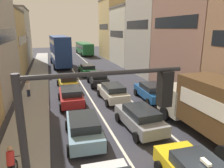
{
  "coord_description": "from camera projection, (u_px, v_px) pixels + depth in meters",
  "views": [
    {
      "loc": [
        -5.06,
        -4.83,
        6.31
      ],
      "look_at": [
        0.0,
        12.0,
        1.6
      ],
      "focal_mm": 33.4,
      "sensor_mm": 36.0,
      "label": 1
    }
  ],
  "objects": [
    {
      "name": "sidewalk_left",
      "position": [
        37.0,
        84.0,
        24.12
      ],
      "size": [
        2.6,
        64.0,
        0.14
      ],
      "primitive_type": "cube",
      "color": "#A1A1A1",
      "rests_on": "ground"
    },
    {
      "name": "lane_stripe_left",
      "position": [
        80.0,
        81.0,
        25.53
      ],
      "size": [
        0.16,
        60.0,
        0.01
      ],
      "primitive_type": "cube",
      "color": "silver",
      "rests_on": "ground"
    },
    {
      "name": "lane_stripe_right",
      "position": [
        107.0,
        80.0,
        26.48
      ],
      "size": [
        0.16,
        60.0,
        0.01
      ],
      "primitive_type": "cube",
      "color": "silver",
      "rests_on": "ground"
    },
    {
      "name": "building_row_right",
      "position": [
        159.0,
        31.0,
        29.22
      ],
      "size": [
        7.2,
        43.9,
        12.76
      ],
      "rotation": [
        0.0,
        0.0,
        -1.57
      ],
      "color": "tan",
      "rests_on": "ground"
    },
    {
      "name": "traffic_light_pole",
      "position": [
        85.0,
        144.0,
        4.62
      ],
      "size": [
        3.58,
        0.38,
        5.5
      ],
      "color": "#2D2D33",
      "rests_on": "ground"
    },
    {
      "name": "removalist_box_truck",
      "position": [
        212.0,
        106.0,
        11.96
      ],
      "size": [
        2.79,
        7.74,
        3.58
      ],
      "rotation": [
        0.0,
        0.0,
        1.59
      ],
      "color": "#B7B29E",
      "rests_on": "ground"
    },
    {
      "name": "sedan_centre_lane_second",
      "position": [
        140.0,
        118.0,
        13.26
      ],
      "size": [
        2.24,
        4.39,
        1.49
      ],
      "rotation": [
        0.0,
        0.0,
        1.62
      ],
      "color": "gray",
      "rests_on": "ground"
    },
    {
      "name": "wagon_left_lane_second",
      "position": [
        84.0,
        128.0,
        11.95
      ],
      "size": [
        2.24,
        4.39,
        1.49
      ],
      "rotation": [
        0.0,
        0.0,
        1.52
      ],
      "color": "#759EB7",
      "rests_on": "ground"
    },
    {
      "name": "hatchback_centre_lane_third",
      "position": [
        113.0,
        92.0,
        18.65
      ],
      "size": [
        2.1,
        4.32,
        1.49
      ],
      "rotation": [
        0.0,
        0.0,
        1.58
      ],
      "color": "beige",
      "rests_on": "ground"
    },
    {
      "name": "sedan_left_lane_third",
      "position": [
        71.0,
        96.0,
        17.65
      ],
      "size": [
        2.11,
        4.33,
        1.49
      ],
      "rotation": [
        0.0,
        0.0,
        1.56
      ],
      "color": "#A51E1E",
      "rests_on": "ground"
    },
    {
      "name": "coupe_centre_lane_fourth",
      "position": [
        98.0,
        78.0,
        23.78
      ],
      "size": [
        2.21,
        4.37,
        1.49
      ],
      "rotation": [
        0.0,
        0.0,
        1.53
      ],
      "color": "black",
      "rests_on": "ground"
    },
    {
      "name": "sedan_left_lane_fourth",
      "position": [
        68.0,
        81.0,
        22.45
      ],
      "size": [
        2.18,
        4.36,
        1.49
      ],
      "rotation": [
        0.0,
        0.0,
        1.61
      ],
      "color": "#B29319",
      "rests_on": "ground"
    },
    {
      "name": "sedan_centre_lane_fifth",
      "position": [
        87.0,
        69.0,
        28.85
      ],
      "size": [
        2.12,
        4.33,
        1.49
      ],
      "rotation": [
        0.0,
        0.0,
        1.59
      ],
      "color": "#19592D",
      "rests_on": "ground"
    },
    {
      "name": "sedan_right_lane_behind_truck",
      "position": [
        151.0,
        91.0,
        18.82
      ],
      "size": [
        2.24,
        4.39,
        1.49
      ],
      "rotation": [
        0.0,
        0.0,
        1.52
      ],
      "color": "#194C8C",
      "rests_on": "ground"
    },
    {
      "name": "bus_mid_queue_primary",
      "position": [
        60.0,
        50.0,
        35.2
      ],
      "size": [
        3.2,
        10.61,
        5.06
      ],
      "rotation": [
        0.0,
        0.0,
        1.62
      ],
      "color": "navy",
      "rests_on": "ground"
    },
    {
      "name": "bus_far_queue_secondary",
      "position": [
        84.0,
        48.0,
        50.8
      ],
      "size": [
        2.98,
        10.56,
        2.9
      ],
      "rotation": [
        0.0,
        0.0,
        1.59
      ],
      "color": "#1E6033",
      "rests_on": "ground"
    },
    {
      "name": "cyclist_on_sidewalk",
      "position": [
        12.0,
        166.0,
        8.54
      ],
      "size": [
        0.5,
        1.73,
        1.72
      ],
      "rotation": [
        0.0,
        0.0,
        1.53
      ],
      "color": "black",
      "rests_on": "ground"
    },
    {
      "name": "pedestrian_mid_sidewalk",
      "position": [
        28.0,
        88.0,
        19.32
      ],
      "size": [
        0.4,
        0.42,
        1.66
      ],
      "rotation": [
        0.0,
        0.0,
        5.53
      ],
      "color": "#262D47",
      "rests_on": "ground"
    }
  ]
}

